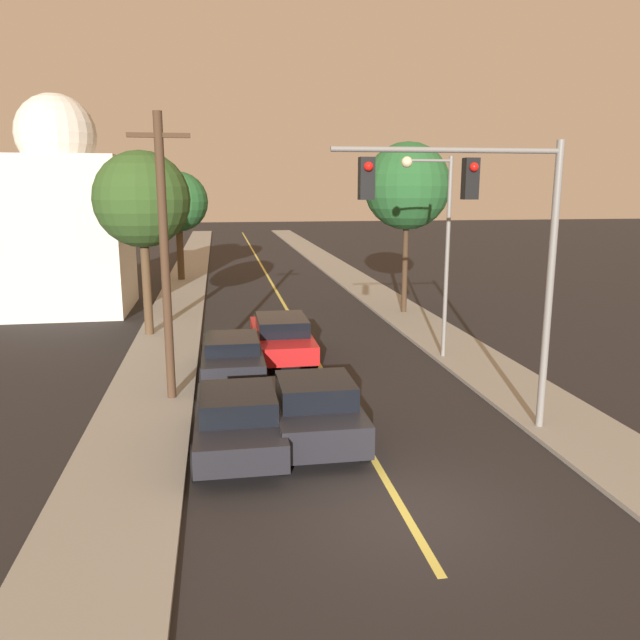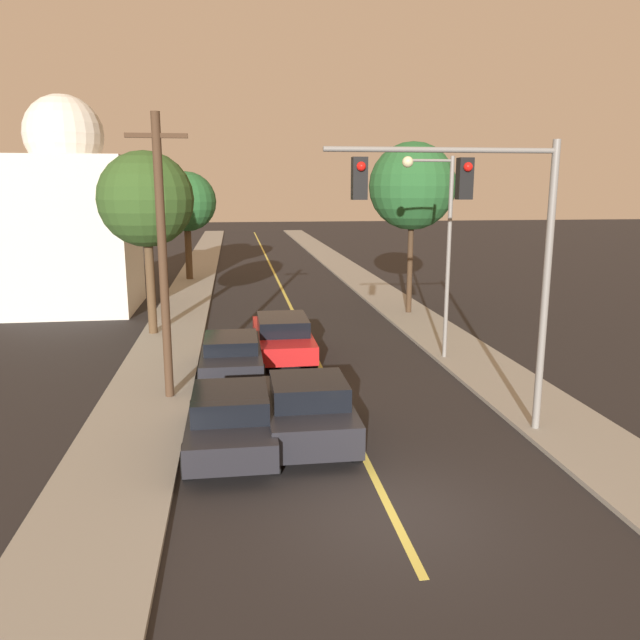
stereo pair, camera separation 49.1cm
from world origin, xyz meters
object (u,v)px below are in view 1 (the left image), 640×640
at_px(tree_left_far, 178,202).
at_px(tree_right_near, 407,186).
at_px(streetlamp_right, 436,230).
at_px(car_near_lane_front, 315,409).
at_px(car_near_lane_second, 282,336).
at_px(tree_left_near, 142,200).
at_px(domed_building_left, 63,219).
at_px(traffic_signal_mast, 487,227).
at_px(utility_pole_left, 165,255).
at_px(car_outer_lane_second, 232,355).
at_px(car_outer_lane_front, 238,419).

distance_m(tree_left_far, tree_right_near, 16.67).
bearing_deg(streetlamp_right, tree_left_far, 115.21).
xyz_separation_m(car_near_lane_front, tree_right_near, (6.46, 14.29, 5.09)).
bearing_deg(car_near_lane_second, streetlamp_right, -13.17).
bearing_deg(tree_left_near, domed_building_left, 125.05).
bearing_deg(traffic_signal_mast, car_near_lane_front, 177.81).
height_order(traffic_signal_mast, utility_pole_left, utility_pole_left).
bearing_deg(streetlamp_right, car_outer_lane_second, -171.63).
xyz_separation_m(car_outer_lane_front, car_outer_lane_second, (0.00, 5.67, -0.04)).
relative_size(tree_right_near, domed_building_left, 0.77).
bearing_deg(tree_right_near, streetlamp_right, -99.77).
bearing_deg(car_outer_lane_front, tree_right_near, 60.44).
relative_size(tree_left_far, domed_building_left, 0.67).
relative_size(car_near_lane_front, tree_right_near, 0.50).
bearing_deg(streetlamp_right, utility_pole_left, -161.00).
relative_size(car_outer_lane_second, tree_left_near, 0.62).
xyz_separation_m(car_near_lane_second, utility_pole_left, (-3.51, -4.16, 3.34)).
bearing_deg(car_outer_lane_second, tree_left_near, 117.37).
xyz_separation_m(car_near_lane_front, tree_left_near, (-4.93, 11.53, 4.58)).
relative_size(car_near_lane_second, tree_left_near, 0.72).
bearing_deg(car_outer_lane_front, utility_pole_left, 114.95).
bearing_deg(streetlamp_right, car_outer_lane_front, -135.83).
distance_m(car_outer_lane_second, tree_left_far, 21.97).
height_order(tree_left_far, tree_right_near, tree_right_near).
distance_m(car_near_lane_front, car_near_lane_second, 7.66).
relative_size(car_near_lane_second, utility_pole_left, 0.67).
bearing_deg(traffic_signal_mast, car_outer_lane_second, 135.50).
relative_size(streetlamp_right, tree_left_near, 0.94).
bearing_deg(car_near_lane_front, car_outer_lane_front, -172.88).
bearing_deg(tree_left_far, car_near_lane_second, -76.84).
bearing_deg(utility_pole_left, tree_left_near, 100.00).
height_order(car_outer_lane_second, tree_left_far, tree_left_far).
relative_size(car_outer_lane_second, streetlamp_right, 0.65).
bearing_deg(car_near_lane_front, car_near_lane_second, 90.00).
bearing_deg(tree_right_near, utility_pole_left, -132.70).
xyz_separation_m(car_near_lane_front, utility_pole_left, (-3.51, 3.50, 3.30)).
bearing_deg(car_near_lane_front, domed_building_left, 117.62).
xyz_separation_m(car_outer_lane_second, tree_left_near, (-3.15, 6.08, 4.65)).
relative_size(traffic_signal_mast, utility_pole_left, 0.89).
distance_m(utility_pole_left, tree_right_near, 14.80).
distance_m(car_near_lane_front, traffic_signal_mast, 5.72).
distance_m(car_outer_lane_second, traffic_signal_mast, 9.04).
distance_m(car_outer_lane_second, utility_pole_left, 4.26).
bearing_deg(streetlamp_right, traffic_signal_mast, -100.15).
bearing_deg(streetlamp_right, car_near_lane_second, 166.83).
bearing_deg(car_near_lane_second, domed_building_left, 132.62).
bearing_deg(car_near_lane_second, car_outer_lane_second, -128.83).
height_order(streetlamp_right, domed_building_left, domed_building_left).
height_order(utility_pole_left, domed_building_left, domed_building_left).
relative_size(car_near_lane_front, traffic_signal_mast, 0.57).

